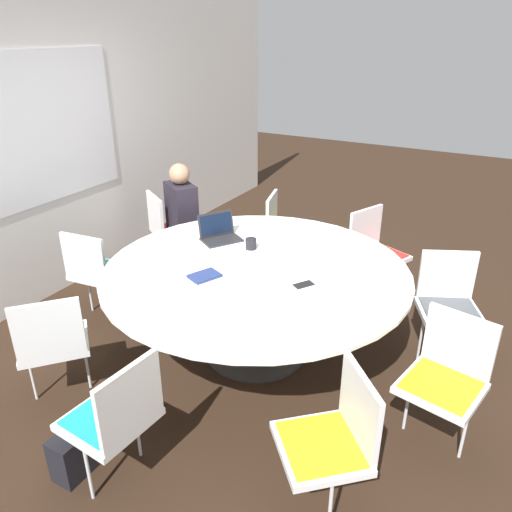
% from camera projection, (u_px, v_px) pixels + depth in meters
% --- Properties ---
extents(ground_plane, '(16.00, 16.00, 0.00)m').
position_uv_depth(ground_plane, '(256.00, 352.00, 3.99)').
color(ground_plane, black).
extents(wall_back, '(8.00, 0.07, 2.70)m').
position_uv_depth(wall_back, '(37.00, 153.00, 4.40)').
color(wall_back, silver).
rests_on(wall_back, ground_plane).
extents(conference_table, '(2.26, 2.26, 0.74)m').
position_uv_depth(conference_table, '(256.00, 280.00, 3.72)').
color(conference_table, '#333333').
rests_on(conference_table, ground_plane).
extents(chair_0, '(0.59, 0.60, 0.84)m').
position_uv_depth(chair_0, '(168.00, 226.00, 5.15)').
color(chair_0, silver).
rests_on(chair_0, ground_plane).
extents(chair_1, '(0.46, 0.48, 0.84)m').
position_uv_depth(chair_1, '(96.00, 268.00, 4.24)').
color(chair_1, silver).
rests_on(chair_1, ground_plane).
extents(chair_2, '(0.61, 0.61, 0.84)m').
position_uv_depth(chair_2, '(52.00, 339.00, 3.28)').
color(chair_2, silver).
rests_on(chair_2, ground_plane).
extents(chair_3, '(0.47, 0.45, 0.84)m').
position_uv_depth(chair_3, '(116.00, 413.00, 2.65)').
color(chair_3, silver).
rests_on(chair_3, ground_plane).
extents(chair_4, '(0.61, 0.61, 0.84)m').
position_uv_depth(chair_4, '(334.00, 435.00, 2.51)').
color(chair_4, silver).
rests_on(chair_4, ground_plane).
extents(chair_5, '(0.50, 0.52, 0.84)m').
position_uv_depth(chair_5, '(447.00, 373.00, 2.96)').
color(chair_5, silver).
rests_on(chair_5, ground_plane).
extents(chair_6, '(0.57, 0.58, 0.84)m').
position_uv_depth(chair_6, '(449.00, 300.00, 3.75)').
color(chair_6, silver).
rests_on(chair_6, ground_plane).
extents(chair_7, '(0.57, 0.56, 0.84)m').
position_uv_depth(chair_7, '(374.00, 247.00, 4.64)').
color(chair_7, silver).
rests_on(chair_7, ground_plane).
extents(chair_8, '(0.53, 0.52, 0.84)m').
position_uv_depth(chair_8, '(284.00, 228.00, 5.08)').
color(chair_8, silver).
rests_on(chair_8, ground_plane).
extents(person_0, '(0.38, 0.42, 1.19)m').
position_uv_depth(person_0, '(183.00, 213.00, 4.91)').
color(person_0, '#231E28').
rests_on(person_0, ground_plane).
extents(laptop, '(0.39, 0.37, 0.21)m').
position_uv_depth(laptop, '(219.00, 233.00, 4.16)').
color(laptop, '#232326').
rests_on(laptop, conference_table).
extents(spiral_notebook, '(0.25, 0.22, 0.02)m').
position_uv_depth(spiral_notebook, '(205.00, 276.00, 3.55)').
color(spiral_notebook, navy).
rests_on(spiral_notebook, conference_table).
extents(coffee_cup, '(0.09, 0.09, 0.09)m').
position_uv_depth(coffee_cup, '(251.00, 244.00, 3.99)').
color(coffee_cup, black).
rests_on(coffee_cup, conference_table).
extents(cell_phone, '(0.16, 0.13, 0.01)m').
position_uv_depth(cell_phone, '(304.00, 285.00, 3.44)').
color(cell_phone, black).
rests_on(cell_phone, conference_table).
extents(handbag, '(0.36, 0.16, 0.28)m').
position_uv_depth(handbag, '(81.00, 447.00, 2.91)').
color(handbag, black).
rests_on(handbag, ground_plane).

